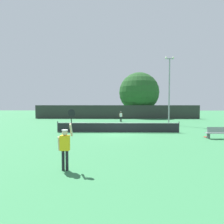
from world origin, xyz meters
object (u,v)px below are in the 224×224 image
Objects in this scene: courtside_bench at (218,133)px; player_serving at (65,143)px; parked_car_near at (125,113)px; tennis_ball at (115,131)px; large_tree at (139,92)px; spare_racket at (206,137)px; light_pole at (169,87)px; player_receiving at (121,116)px.

player_serving is at bearing -145.42° from courtside_bench.
player_serving is 0.58× the size of parked_car_near.
player_serving is at bearing -100.64° from tennis_ball.
courtside_bench is 23.95m from large_tree.
player_serving reaches higher than tennis_ball.
tennis_ball is at bearing -104.01° from large_tree.
spare_racket is (7.52, -3.00, -0.01)m from tennis_ball.
tennis_ball is 0.04× the size of courtside_bench.
light_pole is at bearing 39.90° from tennis_ball.
player_serving is 37.31× the size of tennis_ball.
large_tree is at bearing -66.08° from parked_car_near.
large_tree is at bearing 97.90° from courtside_bench.
large_tree reaches higher than courtside_bench.
spare_racket is (6.66, -12.90, -0.93)m from player_receiving.
light_pole is 2.04× the size of parked_car_near.
large_tree is (-2.20, 13.65, 0.12)m from light_pole.
parked_car_near is at bearing 101.77° from courtside_bench.
spare_racket is 23.29m from large_tree.
courtside_bench reaches higher than spare_racket.
parked_car_near is at bearing 100.87° from spare_racket.
tennis_ball is 0.02× the size of parked_car_near.
light_pole is at bearing -81.15° from parked_car_near.
parked_car_near is (-4.74, 18.10, -4.25)m from light_pole.
player_receiving is 14.55m from spare_racket.
player_receiving is 0.87× the size of courtside_bench.
courtside_bench is 10.69m from light_pole.
player_serving is 0.28× the size of light_pole.
courtside_bench is at bearing -82.10° from large_tree.
light_pole is (7.08, 5.92, 4.99)m from tennis_ball.
player_receiving reaches higher than spare_racket.
tennis_ball reaches higher than spare_racket.
light_pole is (6.22, -3.98, 4.08)m from player_receiving.
player_serving is at bearing 82.06° from player_receiving.
large_tree is (-2.64, 22.57, 5.13)m from spare_racket.
player_receiving is 3.02× the size of spare_racket.
tennis_ball is at bearing -140.10° from light_pole.
spare_racket is at bearing 130.09° from courtside_bench.
player_receiving is at bearing 118.07° from courtside_bench.
light_pole is at bearing -80.85° from large_tree.
large_tree is (6.89, 30.24, 4.03)m from player_serving.
light_pole reaches higher than courtside_bench.
player_receiving is 11.29m from large_tree.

